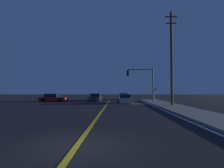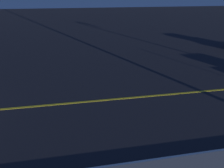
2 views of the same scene
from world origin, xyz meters
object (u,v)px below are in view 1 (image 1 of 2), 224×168
(utility_pole_right, at_px, (172,57))
(car_following_oncoming_silver, at_px, (125,99))
(car_distant_tail_white, at_px, (123,97))
(car_lead_oncoming_red, at_px, (53,98))
(traffic_signal_near_right, at_px, (143,79))
(car_side_waiting_charcoal, at_px, (95,98))
(street_sign_corner, at_px, (155,93))

(utility_pole_right, bearing_deg, car_following_oncoming_silver, 136.58)
(car_following_oncoming_silver, bearing_deg, car_distant_tail_white, 87.17)
(car_distant_tail_white, bearing_deg, car_lead_oncoming_red, -149.67)
(car_distant_tail_white, bearing_deg, car_following_oncoming_silver, -89.25)
(car_distant_tail_white, bearing_deg, traffic_signal_near_right, -71.73)
(car_side_waiting_charcoal, xyz_separation_m, traffic_signal_near_right, (7.74, -4.36, 3.08))
(utility_pole_right, bearing_deg, car_side_waiting_charcoal, 135.12)
(car_lead_oncoming_red, height_order, car_side_waiting_charcoal, same)
(car_distant_tail_white, height_order, car_side_waiting_charcoal, same)
(car_following_oncoming_silver, height_order, car_side_waiting_charcoal, same)
(traffic_signal_near_right, bearing_deg, car_lead_oncoming_red, -9.71)
(car_distant_tail_white, bearing_deg, utility_pole_right, -68.89)
(car_following_oncoming_silver, height_order, car_distant_tail_white, same)
(car_lead_oncoming_red, bearing_deg, utility_pole_right, 66.64)
(street_sign_corner, bearing_deg, car_side_waiting_charcoal, 141.22)
(car_lead_oncoming_red, height_order, traffic_signal_near_right, traffic_signal_near_right)
(car_following_oncoming_silver, xyz_separation_m, car_distant_tail_white, (0.17, 9.80, 0.00))
(car_following_oncoming_silver, relative_size, utility_pole_right, 0.38)
(car_lead_oncoming_red, xyz_separation_m, car_side_waiting_charcoal, (6.89, 1.86, 0.00))
(traffic_signal_near_right, height_order, street_sign_corner, traffic_signal_near_right)
(car_following_oncoming_silver, distance_m, traffic_signal_near_right, 4.27)
(car_following_oncoming_silver, xyz_separation_m, car_lead_oncoming_red, (-11.79, 3.29, 0.00))
(car_following_oncoming_silver, distance_m, utility_pole_right, 9.15)
(car_distant_tail_white, bearing_deg, street_sign_corner, -70.22)
(car_following_oncoming_silver, distance_m, car_distant_tail_white, 9.80)
(car_following_oncoming_silver, height_order, traffic_signal_near_right, traffic_signal_near_right)
(car_lead_oncoming_red, distance_m, utility_pole_right, 19.87)
(car_following_oncoming_silver, relative_size, traffic_signal_near_right, 0.80)
(utility_pole_right, relative_size, street_sign_corner, 4.90)
(street_sign_corner, bearing_deg, car_following_oncoming_silver, 153.33)
(car_side_waiting_charcoal, xyz_separation_m, street_sign_corner, (8.92, -7.16, 0.99))
(utility_pole_right, bearing_deg, car_lead_oncoming_red, 153.94)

